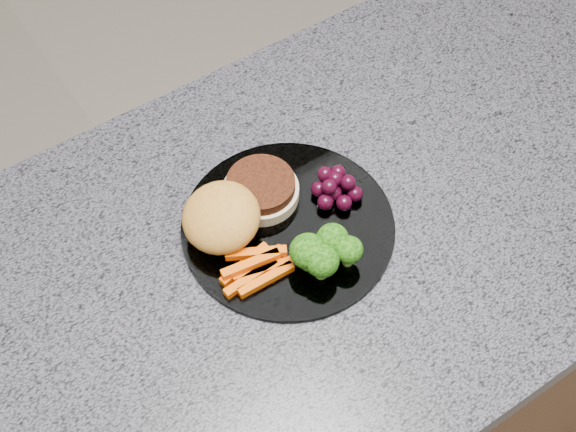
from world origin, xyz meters
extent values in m
cube|color=brown|center=(0.00, 0.00, 0.43)|extent=(1.20, 0.60, 0.86)
cube|color=#555460|center=(0.00, 0.00, 0.88)|extent=(1.20, 0.60, 0.04)
cylinder|color=white|center=(-0.07, 0.02, 0.90)|extent=(0.26, 0.26, 0.01)
cylinder|color=beige|center=(-0.08, 0.08, 0.91)|extent=(0.12, 0.12, 0.02)
cylinder|color=#441C0D|center=(-0.08, 0.08, 0.93)|extent=(0.11, 0.11, 0.01)
ellipsoid|color=#B2812C|center=(-0.14, 0.06, 0.93)|extent=(0.12, 0.12, 0.05)
cube|color=#E75603|center=(-0.14, 0.00, 0.91)|extent=(0.07, 0.02, 0.01)
cube|color=#E75603|center=(-0.13, -0.02, 0.91)|extent=(0.07, 0.03, 0.01)
cube|color=#E75603|center=(-0.15, -0.02, 0.91)|extent=(0.07, 0.02, 0.01)
cube|color=#E75603|center=(-0.13, 0.00, 0.92)|extent=(0.07, 0.04, 0.01)
cube|color=#E75603|center=(-0.14, -0.01, 0.92)|extent=(0.07, 0.02, 0.01)
cube|color=#E75603|center=(-0.14, -0.03, 0.91)|extent=(0.07, 0.01, 0.01)
cube|color=#E75603|center=(-0.15, 0.00, 0.91)|extent=(0.07, 0.02, 0.01)
cylinder|color=#598D33|center=(-0.09, -0.04, 0.91)|extent=(0.02, 0.02, 0.02)
ellipsoid|color=#0A3206|center=(-0.09, -0.04, 0.94)|extent=(0.04, 0.04, 0.04)
cylinder|color=#598D33|center=(-0.05, -0.04, 0.91)|extent=(0.01, 0.01, 0.02)
ellipsoid|color=#0A3206|center=(-0.05, -0.04, 0.94)|extent=(0.04, 0.04, 0.03)
cylinder|color=#598D33|center=(-0.08, -0.06, 0.91)|extent=(0.01, 0.01, 0.02)
ellipsoid|color=#0A3206|center=(-0.08, -0.06, 0.94)|extent=(0.04, 0.04, 0.04)
cylinder|color=#598D33|center=(-0.04, -0.06, 0.91)|extent=(0.01, 0.01, 0.02)
ellipsoid|color=#0A3206|center=(-0.04, -0.06, 0.93)|extent=(0.03, 0.03, 0.03)
sphere|color=black|center=(0.00, 0.02, 0.92)|extent=(0.02, 0.02, 0.02)
sphere|color=black|center=(0.02, 0.03, 0.92)|extent=(0.02, 0.02, 0.02)
sphere|color=black|center=(0.01, 0.05, 0.92)|extent=(0.02, 0.02, 0.02)
sphere|color=black|center=(-0.01, 0.04, 0.92)|extent=(0.02, 0.02, 0.02)
sphere|color=black|center=(-0.02, 0.02, 0.92)|extent=(0.02, 0.02, 0.02)
sphere|color=black|center=(0.00, 0.01, 0.92)|extent=(0.02, 0.02, 0.02)
sphere|color=black|center=(0.02, 0.01, 0.92)|extent=(0.02, 0.02, 0.02)
sphere|color=black|center=(0.00, 0.03, 0.93)|extent=(0.02, 0.02, 0.02)
sphere|color=black|center=(-0.01, 0.03, 0.93)|extent=(0.02, 0.02, 0.02)
sphere|color=black|center=(0.01, 0.02, 0.93)|extent=(0.02, 0.02, 0.02)
sphere|color=black|center=(0.00, 0.05, 0.93)|extent=(0.02, 0.02, 0.02)
sphere|color=black|center=(0.01, 0.04, 0.93)|extent=(0.02, 0.02, 0.02)
camera|label=1|loc=(-0.37, -0.43, 1.71)|focal=50.00mm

